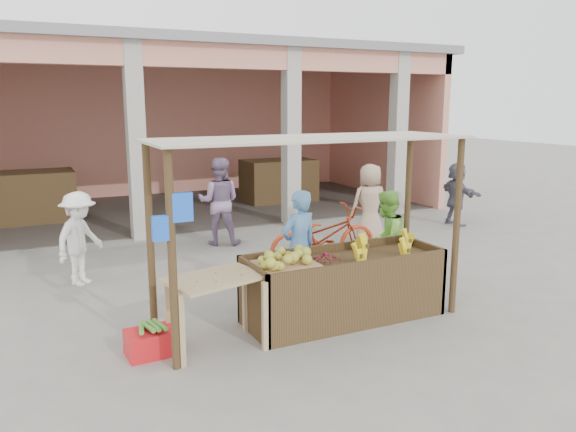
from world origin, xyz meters
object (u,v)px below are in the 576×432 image
side_table (215,289)px  fruit_stall (343,289)px  vendor_green (386,238)px  motorcycle (323,235)px  red_crate (151,342)px  vendor_blue (299,244)px

side_table → fruit_stall: bearing=-10.2°
vendor_green → motorcycle: (-0.26, 1.45, -0.25)m
vendor_green → fruit_stall: bearing=3.5°
motorcycle → fruit_stall: bearing=158.1°
vendor_green → side_table: bearing=-12.1°
red_crate → vendor_blue: bearing=16.3°
red_crate → vendor_green: 3.85m
red_crate → motorcycle: bearing=29.8°
red_crate → vendor_green: bearing=8.7°
fruit_stall → side_table: bearing=-175.4°
vendor_blue → motorcycle: (1.19, 1.43, -0.31)m
fruit_stall → red_crate: size_ratio=4.69×
side_table → motorcycle: 3.62m
fruit_stall → vendor_blue: (-0.25, 0.79, 0.46)m
side_table → vendor_green: (3.00, 0.91, 0.08)m
motorcycle → vendor_green: bearing=-168.6°
red_crate → vendor_green: vendor_green is taller
vendor_blue → vendor_green: 1.46m
fruit_stall → vendor_blue: size_ratio=1.50×
red_crate → vendor_blue: size_ratio=0.32×
red_crate → motorcycle: (3.45, 2.21, 0.41)m
vendor_green → motorcycle: bearing=-108.8°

